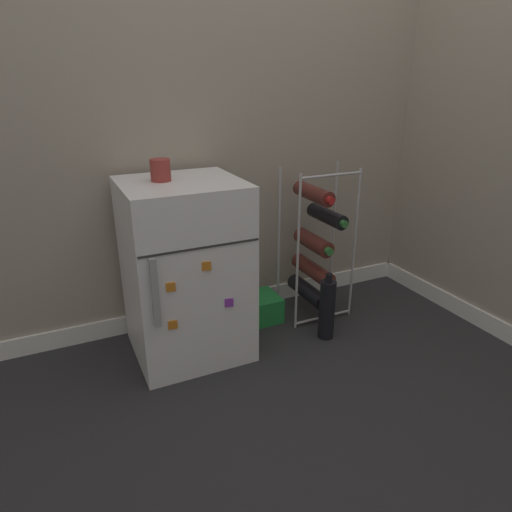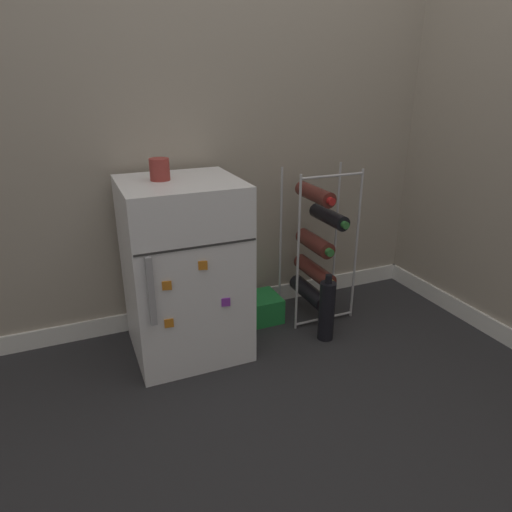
{
  "view_description": "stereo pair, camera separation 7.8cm",
  "coord_description": "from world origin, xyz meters",
  "views": [
    {
      "loc": [
        -0.91,
        -1.43,
        1.18
      ],
      "look_at": [
        -0.07,
        0.36,
        0.39
      ],
      "focal_mm": 32.0,
      "sensor_mm": 36.0,
      "label": 1
    },
    {
      "loc": [
        -0.84,
        -1.46,
        1.18
      ],
      "look_at": [
        -0.07,
        0.36,
        0.39
      ],
      "focal_mm": 32.0,
      "sensor_mm": 36.0,
      "label": 2
    }
  ],
  "objects": [
    {
      "name": "ground_plane",
      "position": [
        0.0,
        0.0,
        0.0
      ],
      "size": [
        14.0,
        14.0,
        0.0
      ],
      "primitive_type": "plane",
      "color": "#28282B"
    },
    {
      "name": "wall_back",
      "position": [
        0.0,
        0.64,
        1.24
      ],
      "size": [
        6.94,
        0.07,
        2.5
      ],
      "color": "#9E9384",
      "rests_on": "ground_plane"
    },
    {
      "name": "mini_fridge",
      "position": [
        -0.41,
        0.34,
        0.39
      ],
      "size": [
        0.49,
        0.49,
        0.78
      ],
      "color": "white",
      "rests_on": "ground_plane"
    },
    {
      "name": "wine_rack",
      "position": [
        0.27,
        0.38,
        0.37
      ],
      "size": [
        0.34,
        0.33,
        0.77
      ],
      "color": "#B2B2B7",
      "rests_on": "ground_plane"
    },
    {
      "name": "soda_box",
      "position": [
        -0.02,
        0.45,
        0.06
      ],
      "size": [
        0.21,
        0.19,
        0.13
      ],
      "color": "#1E7F38",
      "rests_on": "ground_plane"
    },
    {
      "name": "fridge_top_cup",
      "position": [
        -0.48,
        0.37,
        0.83
      ],
      "size": [
        0.08,
        0.08,
        0.09
      ],
      "color": "maroon",
      "rests_on": "mini_fridge"
    },
    {
      "name": "loose_bottle_floor",
      "position": [
        0.21,
        0.15,
        0.15
      ],
      "size": [
        0.08,
        0.08,
        0.33
      ],
      "color": "black",
      "rests_on": "ground_plane"
    }
  ]
}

